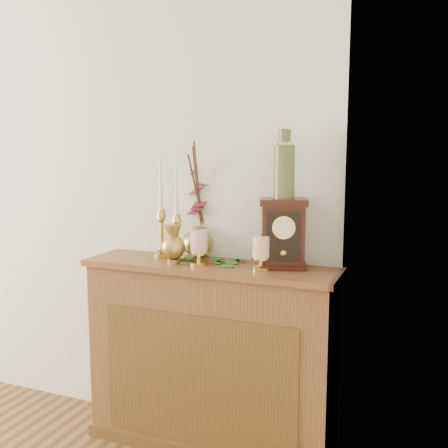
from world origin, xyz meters
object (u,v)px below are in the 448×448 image
at_px(bud_vase, 173,244).
at_px(ginger_jar, 199,205).
at_px(mantel_clock, 283,234).
at_px(candlestick_center, 177,230).
at_px(ceramic_vase, 284,168).
at_px(candlestick_left, 162,225).

relative_size(bud_vase, ginger_jar, 0.32).
xyz_separation_m(ginger_jar, mantel_clock, (0.47, -0.10, -0.10)).
xyz_separation_m(bud_vase, mantel_clock, (0.51, 0.11, 0.06)).
distance_m(candlestick_center, mantel_clock, 0.52).
bearing_deg(ceramic_vase, candlestick_center, -174.30).
xyz_separation_m(candlestick_center, ginger_jar, (0.05, 0.15, 0.11)).
bearing_deg(ginger_jar, ceramic_vase, -12.23).
bearing_deg(ceramic_vase, candlestick_left, 179.54).
relative_size(bud_vase, mantel_clock, 0.58).
bearing_deg(candlestick_left, bud_vase, -42.86).
relative_size(mantel_clock, ceramic_vase, 1.04).
bearing_deg(mantel_clock, candlestick_left, 161.65).
distance_m(mantel_clock, ceramic_vase, 0.30).
bearing_deg(candlestick_center, candlestick_left, 153.73).
distance_m(candlestick_center, ceramic_vase, 0.60).
relative_size(bud_vase, ceramic_vase, 0.60).
bearing_deg(mantel_clock, candlestick_center, 167.75).
relative_size(candlestick_center, bud_vase, 2.50).
height_order(candlestick_center, bud_vase, candlestick_center).
distance_m(candlestick_left, ginger_jar, 0.21).
bearing_deg(bud_vase, ginger_jar, 80.87).
xyz_separation_m(candlestick_left, ginger_jar, (0.16, 0.10, 0.10)).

